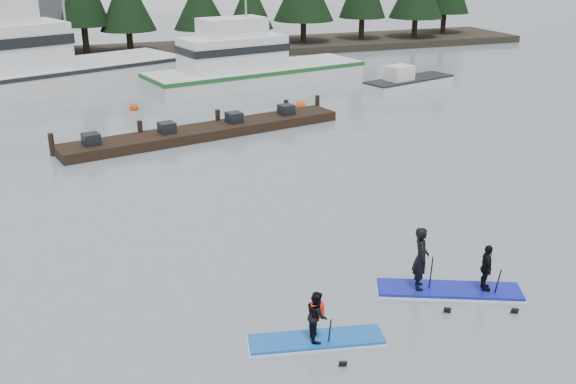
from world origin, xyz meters
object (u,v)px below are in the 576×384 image
object	(u,v)px
fishing_boat_medium	(251,75)
floating_dock	(207,131)
paddleboard_duo	(448,273)
paddleboard_solo	(317,326)
fishing_boat_large	(24,78)

from	to	relation	value
fishing_boat_medium	floating_dock	size ratio (longest dim) A/B	1.08
paddleboard_duo	paddleboard_solo	bearing A→B (deg)	-143.22
fishing_boat_large	floating_dock	size ratio (longest dim) A/B	1.43
floating_dock	paddleboard_duo	bearing A→B (deg)	-93.76
floating_dock	paddleboard_duo	world-z (taller)	paddleboard_duo
floating_dock	paddleboard_duo	size ratio (longest dim) A/B	3.70
paddleboard_solo	floating_dock	bearing A→B (deg)	96.52
paddleboard_solo	paddleboard_duo	xyz separation A→B (m)	(4.09, 0.93, 0.16)
floating_dock	paddleboard_solo	world-z (taller)	paddleboard_solo
fishing_boat_large	paddleboard_duo	world-z (taller)	fishing_boat_large
fishing_boat_medium	paddleboard_solo	size ratio (longest dim) A/B	4.70
fishing_boat_large	paddleboard_solo	bearing A→B (deg)	-99.56
fishing_boat_large	paddleboard_duo	size ratio (longest dim) A/B	5.29
paddleboard_solo	fishing_boat_large	bearing A→B (deg)	113.83
floating_dock	paddleboard_duo	distance (m)	16.90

